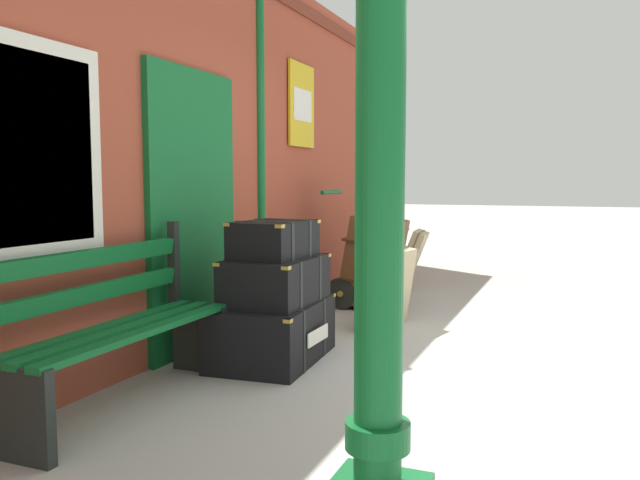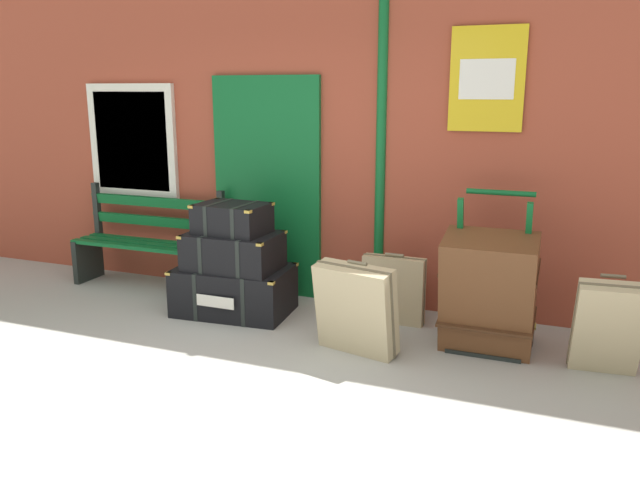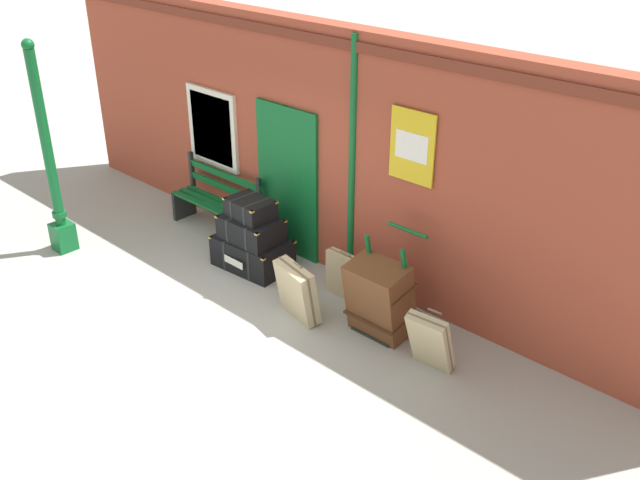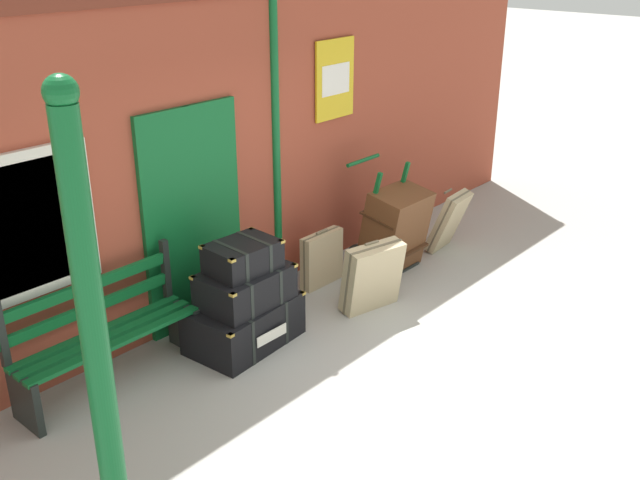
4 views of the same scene
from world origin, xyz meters
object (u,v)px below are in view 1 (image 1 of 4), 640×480
object	(u,v)px
steamer_trunk_base	(272,331)
suitcase_umber	(386,288)
platform_bench	(117,330)
porters_trolley	(357,278)
steamer_trunk_middle	(276,280)
lamp_post	(379,240)
suitcase_oxblood	(311,288)
large_brown_trunk	(374,260)
steamer_trunk_top	(274,239)
suitcase_caramel	(410,262)

from	to	relation	value
steamer_trunk_base	suitcase_umber	xyz separation A→B (m)	(1.30, -0.46, 0.14)
platform_bench	porters_trolley	world-z (taller)	porters_trolley
steamer_trunk_middle	steamer_trunk_base	bearing A→B (deg)	128.67
lamp_post	suitcase_oxblood	distance (m)	4.20
large_brown_trunk	suitcase_oxblood	bearing A→B (deg)	157.22
porters_trolley	suitcase_oxblood	bearing A→B (deg)	168.36
suitcase_oxblood	steamer_trunk_base	bearing A→B (deg)	-168.45
steamer_trunk_middle	large_brown_trunk	world-z (taller)	large_brown_trunk
porters_trolley	large_brown_trunk	xyz separation A→B (m)	(-0.00, -0.18, 0.20)
large_brown_trunk	suitcase_oxblood	xyz separation A→B (m)	(-0.83, 0.35, -0.18)
steamer_trunk_top	suitcase_oxblood	size ratio (longest dim) A/B	1.02
lamp_post	steamer_trunk_base	bearing A→B (deg)	32.65
steamer_trunk_top	suitcase_umber	size ratio (longest dim) A/B	0.87
platform_bench	steamer_trunk_top	bearing A→B (deg)	-18.77
lamp_post	large_brown_trunk	distance (m)	4.81
large_brown_trunk	suitcase_caramel	world-z (taller)	large_brown_trunk
lamp_post	steamer_trunk_top	distance (m)	2.77
steamer_trunk_base	porters_trolley	world-z (taller)	porters_trolley
steamer_trunk_middle	suitcase_umber	xyz separation A→B (m)	(1.29, -0.44, -0.23)
steamer_trunk_middle	suitcase_oxblood	size ratio (longest dim) A/B	1.32
steamer_trunk_top	suitcase_caramel	world-z (taller)	steamer_trunk_top
large_brown_trunk	suitcase_oxblood	distance (m)	0.91
lamp_post	porters_trolley	size ratio (longest dim) A/B	2.48
steamer_trunk_top	porters_trolley	distance (m)	2.30
suitcase_umber	suitcase_caramel	world-z (taller)	suitcase_caramel
lamp_post	large_brown_trunk	xyz separation A→B (m)	(4.55, 1.43, -0.65)
lamp_post	large_brown_trunk	bearing A→B (deg)	17.41
suitcase_oxblood	large_brown_trunk	bearing A→B (deg)	-22.78
steamer_trunk_middle	suitcase_umber	distance (m)	1.38
steamer_trunk_base	steamer_trunk_top	world-z (taller)	steamer_trunk_top
platform_bench	suitcase_caramel	size ratio (longest dim) A/B	2.15
lamp_post	platform_bench	world-z (taller)	lamp_post
lamp_post	steamer_trunk_top	xyz separation A→B (m)	(2.33, 1.48, -0.25)
suitcase_umber	large_brown_trunk	bearing A→B (deg)	23.41
lamp_post	platform_bench	bearing A→B (deg)	58.74
steamer_trunk_base	suitcase_umber	size ratio (longest dim) A/B	1.46
steamer_trunk_base	suitcase_caramel	distance (m)	3.07
platform_bench	large_brown_trunk	world-z (taller)	platform_bench
porters_trolley	suitcase_umber	xyz separation A→B (m)	(-0.92, -0.58, 0.08)
steamer_trunk_middle	suitcase_oxblood	distance (m)	1.45
steamer_trunk_middle	suitcase_caramel	world-z (taller)	steamer_trunk_middle
steamer_trunk_top	porters_trolley	bearing A→B (deg)	3.25
steamer_trunk_base	steamer_trunk_middle	size ratio (longest dim) A/B	1.28
porters_trolley	steamer_trunk_top	bearing A→B (deg)	-176.75
lamp_post	suitcase_umber	bearing A→B (deg)	15.81
suitcase_umber	suitcase_caramel	size ratio (longest dim) A/B	0.97
lamp_post	suitcase_oxblood	bearing A→B (deg)	25.48
platform_bench	porters_trolley	size ratio (longest dim) A/B	1.35
steamer_trunk_base	suitcase_caramel	bearing A→B (deg)	-4.37
porters_trolley	suitcase_caramel	bearing A→B (deg)	-22.79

